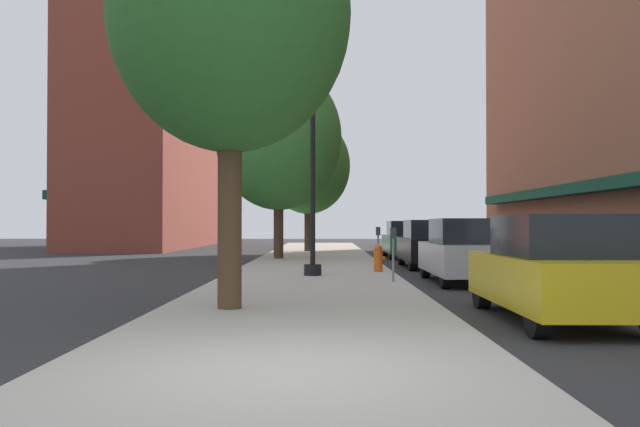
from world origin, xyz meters
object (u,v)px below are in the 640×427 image
(tree_mid, at_px, (279,138))
(car_silver, at_px, (465,252))
(parking_meter_far, at_px, (393,247))
(car_green, at_px, (406,240))
(parking_meter_near, at_px, (378,242))
(tree_near, at_px, (308,166))
(tree_far, at_px, (230,15))
(car_yellow, at_px, (556,270))
(fire_hydrant, at_px, (378,258))
(car_black, at_px, (429,245))
(lamppost, at_px, (313,163))

(tree_mid, xyz_separation_m, car_silver, (5.52, -10.12, -4.25))
(car_silver, bearing_deg, parking_meter_far, -151.67)
(car_green, bearing_deg, parking_meter_near, -100.55)
(tree_near, bearing_deg, tree_far, -91.65)
(parking_meter_near, xyz_separation_m, car_silver, (1.95, -3.70, -0.14))
(car_yellow, bearing_deg, car_silver, 88.66)
(tree_near, bearing_deg, car_yellow, -79.60)
(fire_hydrant, height_order, parking_meter_far, parking_meter_far)
(car_green, bearing_deg, fire_hydrant, -99.62)
(fire_hydrant, relative_size, car_yellow, 0.18)
(fire_hydrant, bearing_deg, car_black, 59.87)
(fire_hydrant, xyz_separation_m, car_silver, (2.04, -2.48, 0.29))
(car_green, bearing_deg, tree_far, -103.69)
(car_silver, bearing_deg, car_black, 90.85)
(tree_mid, bearing_deg, car_black, -36.72)
(lamppost, height_order, tree_far, tree_far)
(tree_near, height_order, car_black, tree_near)
(parking_meter_near, relative_size, car_silver, 0.30)
(parking_meter_far, bearing_deg, lamppost, 135.34)
(tree_near, bearing_deg, parking_meter_far, -82.22)
(parking_meter_far, height_order, car_black, car_black)
(tree_mid, height_order, car_black, tree_mid)
(tree_mid, height_order, tree_far, tree_mid)
(lamppost, bearing_deg, tree_far, -99.80)
(car_silver, bearing_deg, parking_meter_near, 118.64)
(tree_mid, bearing_deg, car_silver, -61.36)
(lamppost, height_order, parking_meter_near, lamppost)
(car_silver, bearing_deg, car_green, 90.85)
(lamppost, xyz_separation_m, tree_far, (-1.24, -7.19, 1.81))
(parking_meter_near, bearing_deg, tree_far, -108.08)
(fire_hydrant, relative_size, tree_mid, 0.10)
(car_black, bearing_deg, car_silver, -90.77)
(lamppost, distance_m, tree_near, 16.77)
(tree_far, height_order, car_green, tree_far)
(parking_meter_far, xyz_separation_m, tree_mid, (-3.57, 11.13, 4.11))
(car_silver, bearing_deg, fire_hydrant, 130.30)
(car_black, bearing_deg, tree_mid, 142.51)
(tree_mid, bearing_deg, car_yellow, -71.98)
(fire_hydrant, xyz_separation_m, car_green, (2.04, 10.28, 0.29))
(lamppost, xyz_separation_m, tree_mid, (-1.58, 9.15, 1.86))
(tree_mid, distance_m, car_yellow, 18.36)
(car_silver, bearing_deg, tree_far, -128.95)
(fire_hydrant, bearing_deg, tree_far, -109.89)
(car_yellow, height_order, car_green, same)
(lamppost, relative_size, parking_meter_near, 4.50)
(tree_far, height_order, car_yellow, tree_far)
(tree_mid, relative_size, car_green, 1.84)
(car_yellow, height_order, car_black, same)
(tree_near, relative_size, car_green, 1.62)
(fire_hydrant, bearing_deg, parking_meter_far, -88.52)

